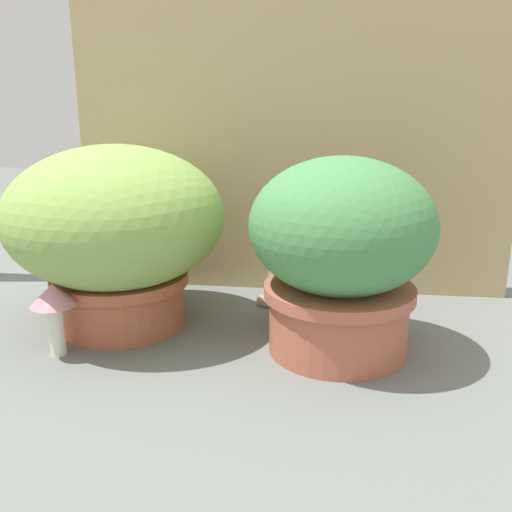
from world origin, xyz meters
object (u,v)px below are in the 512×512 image
(mushroom_ornament_pink, at_px, (54,302))
(grass_planter, at_px, (116,228))
(leafy_planter, at_px, (341,250))
(cat, at_px, (327,280))

(mushroom_ornament_pink, bearing_deg, grass_planter, 66.19)
(leafy_planter, distance_m, cat, 0.13)
(cat, bearing_deg, grass_planter, -178.40)
(grass_planter, xyz_separation_m, mushroom_ornament_pink, (-0.07, -0.17, -0.11))
(grass_planter, distance_m, cat, 0.48)
(grass_planter, xyz_separation_m, leafy_planter, (0.49, -0.07, -0.01))
(mushroom_ornament_pink, bearing_deg, leafy_planter, 9.36)
(leafy_planter, xyz_separation_m, mushroom_ornament_pink, (-0.56, -0.09, -0.10))
(leafy_planter, height_order, mushroom_ornament_pink, leafy_planter)
(grass_planter, height_order, leafy_planter, grass_planter)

